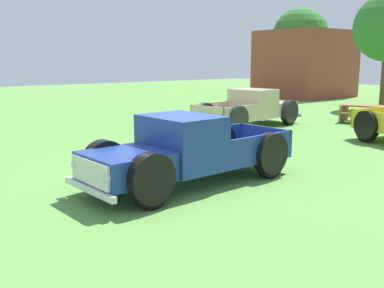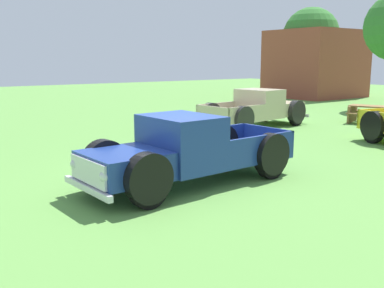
# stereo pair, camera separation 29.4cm
# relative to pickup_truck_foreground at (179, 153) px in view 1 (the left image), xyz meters

# --- Properties ---
(ground_plane) EXTENTS (80.00, 80.00, 0.00)m
(ground_plane) POSITION_rel_pickup_truck_foreground_xyz_m (-0.38, 0.19, -0.75)
(ground_plane) COLOR #5B9342
(pickup_truck_foreground) EXTENTS (2.23, 5.21, 1.56)m
(pickup_truck_foreground) POSITION_rel_pickup_truck_foreground_xyz_m (0.00, 0.00, 0.00)
(pickup_truck_foreground) COLOR navy
(pickup_truck_foreground) RESTS_ON ground_plane
(pickup_truck_behind_left) EXTENTS (2.49, 5.26, 1.55)m
(pickup_truck_behind_left) POSITION_rel_pickup_truck_foreground_xyz_m (-5.34, 7.71, -0.01)
(pickup_truck_behind_left) COLOR #C6B793
(pickup_truck_behind_left) RESTS_ON ground_plane
(picnic_table) EXTENTS (2.20, 2.01, 0.78)m
(picnic_table) POSITION_rel_pickup_truck_foreground_xyz_m (-3.15, 12.29, -0.25)
(picnic_table) COLOR olive
(picnic_table) RESTS_ON ground_plane
(oak_tree_center) EXTENTS (4.05, 4.05, 6.47)m
(oak_tree_center) POSITION_rel_pickup_truck_foreground_xyz_m (-13.90, 21.09, 3.68)
(oak_tree_center) COLOR brown
(oak_tree_center) RESTS_ON ground_plane
(brick_pavilion) EXTENTS (5.36, 5.99, 4.84)m
(brick_pavilion) POSITION_rel_pickup_truck_foreground_xyz_m (-13.81, 21.65, 1.67)
(brick_pavilion) COLOR brown
(brick_pavilion) RESTS_ON ground_plane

